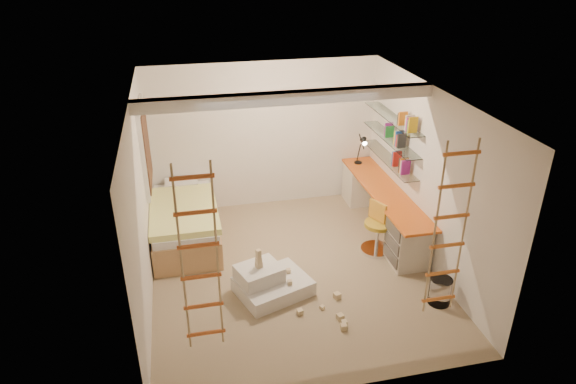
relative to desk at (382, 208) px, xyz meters
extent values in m
plane|color=#937C5F|center=(-1.72, -0.86, -0.40)|extent=(4.50, 4.50, 0.00)
cube|color=white|center=(-1.72, -0.56, 2.12)|extent=(4.00, 0.18, 0.16)
cube|color=white|center=(-3.69, 0.64, 1.15)|extent=(0.06, 1.15, 1.35)
cube|color=#4C2D1E|center=(-3.65, 0.64, 1.15)|extent=(0.02, 1.00, 1.20)
cylinder|color=white|center=(0.03, -1.99, -0.22)|extent=(0.30, 0.30, 0.37)
cube|color=orange|center=(0.00, -0.03, 0.33)|extent=(0.55, 2.80, 0.04)
cube|color=beige|center=(0.00, 1.07, -0.05)|extent=(0.52, 0.55, 0.71)
cube|color=beige|center=(0.00, -1.03, -0.05)|extent=(0.52, 0.55, 0.71)
cube|color=#4C4742|center=(-0.27, -1.03, 0.21)|extent=(0.02, 0.50, 0.18)
cube|color=#4C4742|center=(-0.27, -1.03, -0.01)|extent=(0.02, 0.50, 0.18)
cube|color=#4C4742|center=(-0.27, -1.03, -0.23)|extent=(0.02, 0.50, 0.18)
cube|color=white|center=(0.15, 0.27, 0.75)|extent=(0.25, 1.80, 0.01)
cube|color=white|center=(0.15, 0.27, 1.10)|extent=(0.25, 1.80, 0.01)
cube|color=white|center=(0.15, 0.27, 1.45)|extent=(0.25, 1.80, 0.01)
cube|color=#AD7F51|center=(-3.20, 0.37, -0.18)|extent=(1.00, 2.00, 0.45)
cube|color=white|center=(-3.20, 0.37, 0.11)|extent=(0.95, 1.95, 0.12)
cube|color=#F4FF35|center=(-3.20, 0.22, 0.22)|extent=(1.02, 1.60, 0.10)
cube|color=white|center=(-3.20, 1.17, 0.23)|extent=(0.55, 0.35, 0.12)
cylinder|color=black|center=(-0.05, 1.12, 0.36)|extent=(0.14, 0.14, 0.02)
cylinder|color=black|center=(-0.05, 1.12, 0.55)|extent=(0.02, 0.15, 0.36)
cylinder|color=black|center=(-0.05, 1.02, 0.80)|extent=(0.02, 0.27, 0.20)
cone|color=black|center=(-0.05, 0.90, 0.85)|extent=(0.12, 0.14, 0.15)
cylinder|color=#FFEABF|center=(-0.05, 0.86, 0.82)|extent=(0.08, 0.04, 0.08)
cylinder|color=#B69323|center=(-0.32, -0.62, 0.07)|extent=(0.57, 0.57, 0.06)
cube|color=gold|center=(-0.32, -0.54, 0.27)|extent=(0.17, 0.31, 0.31)
cylinder|color=silver|center=(-0.32, -0.62, -0.14)|extent=(0.07, 0.07, 0.43)
cylinder|color=silver|center=(-0.32, -0.62, -0.38)|extent=(0.65, 0.65, 0.05)
cube|color=silver|center=(-2.09, -1.30, -0.30)|extent=(1.13, 1.00, 0.21)
cube|color=silver|center=(-2.27, -1.26, -0.09)|extent=(0.70, 0.63, 0.21)
cube|color=#CCB284|center=(-2.27, -1.26, 0.05)|extent=(0.10, 0.10, 0.08)
cube|color=#CCB284|center=(-2.27, -1.26, 0.13)|extent=(0.09, 0.09, 0.07)
cube|color=#CCB284|center=(-2.27, -1.26, 0.22)|extent=(0.08, 0.08, 0.12)
cube|color=#CCB284|center=(-1.89, -1.45, -0.17)|extent=(0.06, 0.06, 0.06)
cube|color=#CCB284|center=(-1.85, -1.18, -0.17)|extent=(0.06, 0.06, 0.06)
cube|color=#CCB284|center=(-2.33, -1.48, -0.17)|extent=(0.06, 0.06, 0.06)
cube|color=#CCB284|center=(-1.38, -2.23, -0.37)|extent=(0.07, 0.07, 0.07)
cube|color=#CCB284|center=(-1.84, -1.83, -0.37)|extent=(0.07, 0.07, 0.07)
cube|color=#CCB284|center=(-1.53, -1.79, -0.37)|extent=(0.07, 0.07, 0.07)
cube|color=#CCB284|center=(-1.27, -1.61, -0.37)|extent=(0.07, 0.07, 0.07)
cube|color=#CCB284|center=(-1.34, -2.15, -0.37)|extent=(0.07, 0.07, 0.07)
cube|color=#CCB284|center=(-1.36, -2.04, -0.37)|extent=(0.07, 0.07, 0.07)
cube|color=#8C1E7F|center=(0.15, 0.27, 0.86)|extent=(0.14, 0.46, 0.22)
cube|color=white|center=(0.15, 0.27, 1.21)|extent=(0.14, 0.46, 0.22)
cube|color=orange|center=(0.15, 0.27, 1.56)|extent=(0.14, 0.46, 0.22)
camera|label=1|loc=(-3.13, -6.94, 3.97)|focal=32.00mm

